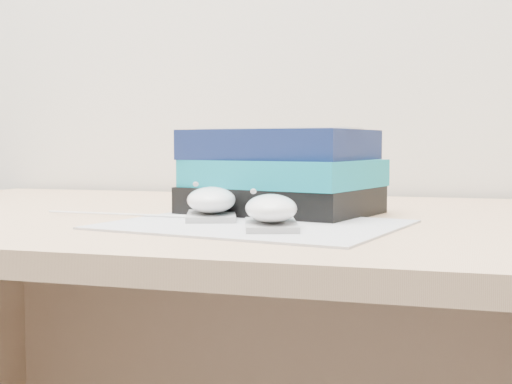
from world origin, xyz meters
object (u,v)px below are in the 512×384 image
(desk, at_px, (338,366))
(mouse_front, at_px, (271,211))
(mouse_rear, at_px, (211,203))
(pouch, at_px, (248,173))
(book_stack, at_px, (282,173))

(desk, height_order, mouse_front, mouse_front)
(mouse_rear, height_order, pouch, pouch)
(desk, bearing_deg, book_stack, -145.41)
(book_stack, height_order, pouch, book_stack)
(mouse_rear, bearing_deg, desk, 48.82)
(desk, distance_m, book_stack, 0.31)
(book_stack, bearing_deg, mouse_rear, -121.40)
(desk, relative_size, mouse_rear, 12.14)
(book_stack, distance_m, pouch, 0.17)
(mouse_front, bearing_deg, book_stack, 100.58)
(mouse_front, xyz_separation_m, pouch, (-0.13, 0.33, 0.03))
(desk, distance_m, mouse_front, 0.36)
(mouse_front, distance_m, pouch, 0.35)
(mouse_front, height_order, pouch, pouch)
(book_stack, bearing_deg, desk, 34.59)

